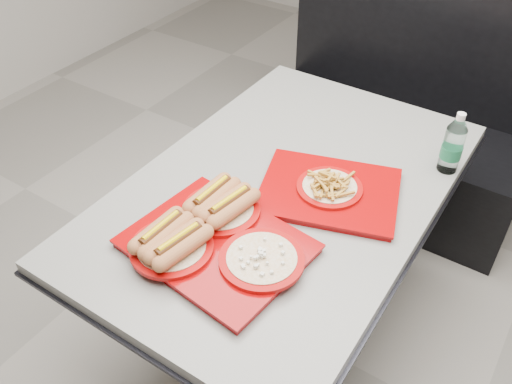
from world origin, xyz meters
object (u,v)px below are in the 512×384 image
Objects in this scene: tray_near at (213,235)px; booth_bench at (397,122)px; water_bottle at (453,146)px; tray_far at (329,189)px; diner_table at (284,222)px.

booth_bench is at bearing 88.68° from tray_near.
booth_bench is 6.23× the size of water_bottle.
tray_far is at bearing -128.49° from water_bottle.
tray_far is (0.17, 0.38, -0.01)m from tray_near.
booth_bench is at bearing 119.37° from water_bottle.
tray_near is at bearing -95.47° from diner_table.
booth_bench is 2.61× the size of tray_near.
tray_near is (-0.03, -1.44, 0.39)m from booth_bench.
diner_table is 1.05× the size of booth_bench.
diner_table is 0.61m from water_bottle.
booth_bench is 1.49m from tray_near.
water_bottle reaches higher than tray_far.
booth_bench reaches higher than tray_far.
water_bottle is (0.27, 0.34, 0.07)m from tray_far.
tray_far is at bearing 13.66° from diner_table.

